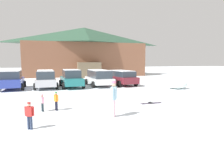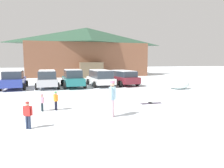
% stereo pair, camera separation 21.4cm
% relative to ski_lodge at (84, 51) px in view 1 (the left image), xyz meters
% --- Properties ---
extents(ground, '(160.00, 160.00, 0.00)m').
position_rel_ski_lodge_xyz_m(ground, '(-2.49, -30.55, -4.35)').
color(ground, white).
extents(ski_lodge, '(20.83, 11.19, 8.57)m').
position_rel_ski_lodge_xyz_m(ski_lodge, '(0.00, 0.00, 0.00)').
color(ski_lodge, brown).
rests_on(ski_lodge, ground).
extents(parked_blue_hatchback, '(2.34, 4.23, 1.72)m').
position_rel_ski_lodge_xyz_m(parked_blue_hatchback, '(-9.26, -16.44, -3.49)').
color(parked_blue_hatchback, '#2C3D9D').
rests_on(parked_blue_hatchback, ground).
extents(parked_silver_wagon, '(2.26, 4.80, 1.70)m').
position_rel_ski_lodge_xyz_m(parked_silver_wagon, '(-6.31, -16.31, -3.43)').
color(parked_silver_wagon, silver).
rests_on(parked_silver_wagon, ground).
extents(parked_teal_hatchback, '(2.29, 4.51, 1.77)m').
position_rel_ski_lodge_xyz_m(parked_teal_hatchback, '(-3.90, -16.66, -3.47)').
color(parked_teal_hatchback, '#207475').
rests_on(parked_teal_hatchback, ground).
extents(parked_white_suv, '(2.46, 4.91, 1.68)m').
position_rel_ski_lodge_xyz_m(parked_white_suv, '(-1.04, -16.30, -3.44)').
color(parked_white_suv, white).
rests_on(parked_white_suv, ground).
extents(parked_maroon_van, '(2.50, 4.88, 1.58)m').
position_rel_ski_lodge_xyz_m(parked_maroon_van, '(1.48, -16.23, -3.48)').
color(parked_maroon_van, maroon).
rests_on(parked_maroon_van, ground).
extents(skier_child_in_red_jacket, '(0.36, 0.24, 1.05)m').
position_rel_ski_lodge_xyz_m(skier_child_in_red_jacket, '(-6.52, -28.63, -3.75)').
color(skier_child_in_red_jacket, '#2A3753').
rests_on(skier_child_in_red_jacket, ground).
extents(skier_adult_in_blue_parka, '(0.39, 0.57, 1.67)m').
position_rel_ski_lodge_xyz_m(skier_adult_in_blue_parka, '(-2.99, -27.90, -3.40)').
color(skier_adult_in_blue_parka, beige).
rests_on(skier_adult_in_blue_parka, ground).
extents(skier_child_in_orange_jacket, '(0.23, 0.34, 0.99)m').
position_rel_ski_lodge_xyz_m(skier_child_in_orange_jacket, '(-5.51, -25.88, -3.79)').
color(skier_child_in_orange_jacket, black).
rests_on(skier_child_in_orange_jacket, ground).
extents(skier_child_in_pink_snowsuit, '(0.21, 0.31, 0.89)m').
position_rel_ski_lodge_xyz_m(skier_child_in_pink_snowsuit, '(-6.19, -25.91, -3.84)').
color(skier_child_in_pink_snowsuit, '#19262C').
rests_on(skier_child_in_pink_snowsuit, ground).
extents(pair_of_skis, '(1.37, 0.31, 0.08)m').
position_rel_ski_lodge_xyz_m(pair_of_skis, '(0.07, -25.72, -4.32)').
color(pair_of_skis, '#28192D').
rests_on(pair_of_skis, ground).
extents(plowed_snow_pile, '(1.99, 1.59, 0.84)m').
position_rel_ski_lodge_xyz_m(plowed_snow_pile, '(5.47, -20.52, -3.92)').
color(plowed_snow_pile, white).
rests_on(plowed_snow_pile, ground).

